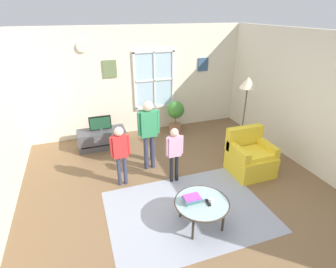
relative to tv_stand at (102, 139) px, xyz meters
name	(u,v)px	position (x,y,z in m)	size (l,w,h in m)	color
ground_plane	(187,204)	(1.10, -2.52, -0.22)	(6.01, 6.92, 0.02)	brown
back_wall	(139,81)	(1.11, 0.69, 1.11)	(5.41, 0.17, 2.63)	silver
side_wall_right	(333,111)	(3.86, -2.52, 1.11)	(0.12, 6.32, 2.63)	silver
area_rug	(188,211)	(1.04, -2.69, -0.21)	(2.54, 1.86, 0.01)	#999EAD
tv_stand	(102,139)	(0.00, 0.00, 0.00)	(1.08, 0.49, 0.42)	#4C4C51
television	(100,123)	(0.00, 0.00, 0.39)	(0.49, 0.08, 0.35)	#4C4C4C
armchair	(250,157)	(2.62, -2.03, 0.11)	(0.76, 0.74, 0.87)	yellow
coffee_table	(202,203)	(1.11, -3.01, 0.17)	(0.82, 0.82, 0.41)	#99B2B7
book_stack	(192,199)	(0.97, -2.96, 0.25)	(0.26, 0.16, 0.10)	#5EAB90
cup	(211,201)	(1.23, -3.07, 0.24)	(0.07, 0.07, 0.08)	white
remote_near_books	(208,203)	(1.18, -3.06, 0.21)	(0.04, 0.14, 0.02)	black
person_green_shirt	(148,128)	(0.80, -1.25, 0.69)	(0.43, 0.20, 1.43)	#333851
person_black_shirt	(148,128)	(0.88, -0.94, 0.54)	(0.36, 0.16, 1.20)	#333851
person_pink_shirt	(174,149)	(1.11, -1.84, 0.47)	(0.33, 0.15, 1.08)	black
person_red_shirt	(120,150)	(0.18, -1.63, 0.51)	(0.35, 0.16, 1.16)	#333851
potted_plant_by_window	(176,114)	(1.92, 0.23, 0.30)	(0.44, 0.44, 0.84)	#9E6B4C
floor_lamp	(247,91)	(2.74, -1.50, 1.28)	(0.32, 0.32, 1.78)	black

